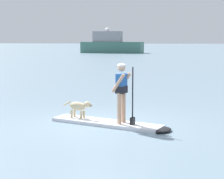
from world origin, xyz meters
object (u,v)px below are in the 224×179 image
paddleboard (113,124)px  dog (79,107)px  person_paddler (122,89)px  moored_boat_center (111,45)px

paddleboard → dog: dog is taller
person_paddler → dog: 1.59m
paddleboard → dog: 1.24m
paddleboard → person_paddler: size_ratio=2.18×
person_paddler → moored_boat_center: (-10.36, 57.40, 0.38)m
paddleboard → moored_boat_center: (-10.10, 57.31, 1.41)m
person_paddler → dog: size_ratio=1.69×
paddleboard → dog: size_ratio=3.69×
person_paddler → moored_boat_center: bearing=100.2°
person_paddler → moored_boat_center: size_ratio=0.15×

